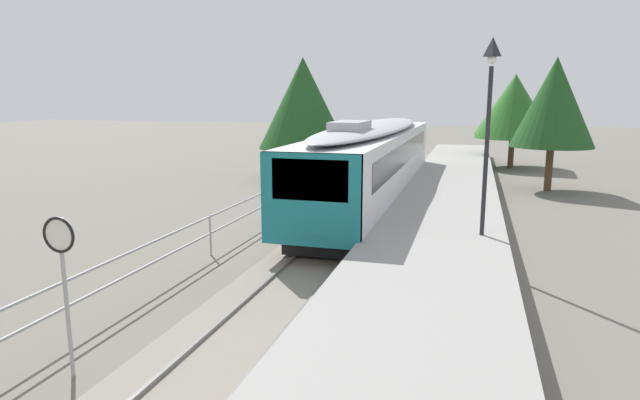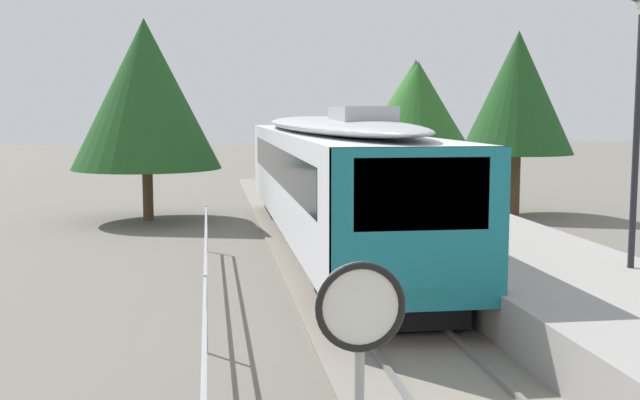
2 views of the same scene
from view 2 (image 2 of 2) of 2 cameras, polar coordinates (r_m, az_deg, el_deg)
name	(u,v)px [view 2 (image 2 of 2)]	position (r m, az deg, el deg)	size (l,w,h in m)	color
ground_plane	(224,334)	(13.61, -7.00, -9.69)	(160.00, 160.00, 0.00)	#6B665B
track_rails	(396,326)	(13.97, 5.55, -9.10)	(3.20, 60.00, 0.14)	gray
commuter_train	(328,172)	(21.25, 0.59, 2.08)	(2.82, 19.11, 3.74)	silver
station_platform	(571,296)	(14.96, 17.84, -6.69)	(3.90, 60.00, 0.90)	#999691
platform_lamp_mid_platform	(640,64)	(15.38, 22.29, 9.15)	(0.34, 0.34, 5.35)	#232328
speed_limit_sign	(360,362)	(5.31, 2.93, -11.71)	(0.61, 0.10, 2.81)	#9EA0A5
tree_behind_carpark	(518,93)	(29.37, 14.21, 7.58)	(4.07, 4.07, 6.67)	brown
tree_behind_station_far	(415,102)	(37.93, 6.96, 7.09)	(5.09, 5.09, 6.23)	brown
tree_distant_left	(418,105)	(37.36, 7.15, 6.86)	(4.93, 4.93, 6.11)	brown
tree_distant_centre	(145,94)	(27.61, -12.61, 7.54)	(5.12, 5.12, 6.92)	brown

